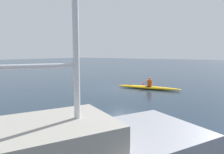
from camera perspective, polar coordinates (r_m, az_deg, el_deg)
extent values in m
plane|color=#1E2D3D|center=(16.32, 2.97, -3.34)|extent=(160.00, 160.00, 0.00)
ellipsoid|color=#EAB214|center=(16.49, 9.99, -2.88)|extent=(5.09, 1.36, 0.25)
torus|color=black|center=(16.46, 10.18, -2.54)|extent=(0.59, 0.59, 0.04)
cylinder|color=black|center=(16.93, 5.03, -2.17)|extent=(0.18, 0.18, 0.02)
cylinder|color=#E04C14|center=(16.41, 10.35, -1.65)|extent=(0.38, 0.38, 0.48)
sphere|color=#936B4C|center=(16.36, 10.38, -0.43)|extent=(0.21, 0.21, 0.21)
cylinder|color=black|center=(16.45, 9.68, -1.40)|extent=(0.36, 2.07, 0.03)
ellipsoid|color=red|center=(15.46, 8.64, -1.90)|extent=(0.10, 0.40, 0.17)
ellipsoid|color=red|center=(17.45, 10.61, -0.96)|extent=(0.10, 0.40, 0.17)
cylinder|color=#936B4C|center=(16.14, 9.81, -1.57)|extent=(0.24, 0.26, 0.34)
cylinder|color=#936B4C|center=(16.70, 10.35, -1.31)|extent=(0.20, 0.29, 0.34)
cone|color=gray|center=(6.38, 20.98, -15.09)|extent=(1.28, 1.24, 0.99)
cube|color=gray|center=(4.05, -22.27, -16.06)|extent=(2.98, 3.57, 0.54)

